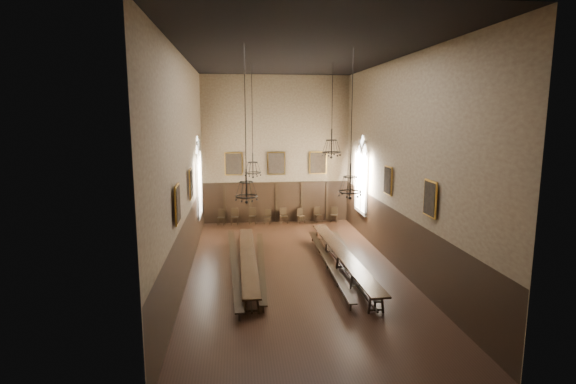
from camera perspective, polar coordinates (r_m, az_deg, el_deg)
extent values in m
cube|color=black|center=(19.71, 0.83, -9.89)|extent=(9.00, 18.00, 0.02)
cube|color=black|center=(18.73, 0.90, 17.09)|extent=(9.00, 18.00, 0.02)
cube|color=#806E4F|center=(27.61, -1.53, 5.34)|extent=(9.00, 0.02, 9.00)
cube|color=#806E4F|center=(9.93, 7.52, -2.62)|extent=(9.00, 0.02, 9.00)
cube|color=#806E4F|center=(18.66, -13.02, 2.99)|extent=(0.02, 18.00, 9.00)
cube|color=#806E4F|center=(19.78, 13.96, 3.32)|extent=(0.02, 18.00, 9.00)
cube|color=black|center=(19.32, -5.08, -8.17)|extent=(0.66, 9.17, 0.06)
cube|color=black|center=(19.70, 6.94, -7.70)|extent=(0.94, 9.86, 0.07)
cube|color=black|center=(19.55, -6.86, -8.73)|extent=(0.72, 10.40, 0.05)
cube|color=black|center=(19.56, -3.43, -8.83)|extent=(0.61, 9.16, 0.05)
cube|color=black|center=(19.83, 5.03, -8.56)|extent=(0.42, 9.41, 0.05)
cube|color=black|center=(20.08, 8.05, -8.40)|extent=(0.83, 9.28, 0.05)
cube|color=black|center=(27.68, -8.49, -3.24)|extent=(0.48, 0.48, 0.05)
cube|color=black|center=(27.80, -8.49, -2.66)|extent=(0.42, 0.10, 0.50)
cube|color=black|center=(27.62, -6.80, -3.19)|extent=(0.48, 0.48, 0.05)
cube|color=black|center=(27.75, -6.81, -2.57)|extent=(0.44, 0.09, 0.52)
cube|color=black|center=(27.72, -4.55, -3.12)|extent=(0.45, 0.45, 0.05)
cube|color=black|center=(27.84, -4.57, -2.52)|extent=(0.43, 0.06, 0.51)
cube|color=black|center=(27.66, -2.60, -3.21)|extent=(0.49, 0.49, 0.05)
cube|color=black|center=(27.77, -2.63, -2.66)|extent=(0.39, 0.15, 0.47)
cube|color=black|center=(27.78, -0.53, -3.09)|extent=(0.48, 0.48, 0.05)
cube|color=black|center=(27.90, -0.57, -2.51)|extent=(0.42, 0.10, 0.50)
cube|color=black|center=(27.91, 1.66, -3.06)|extent=(0.51, 0.51, 0.05)
cube|color=black|center=(28.03, 1.61, -2.51)|extent=(0.39, 0.17, 0.48)
cube|color=black|center=(28.14, 3.86, -2.95)|extent=(0.53, 0.53, 0.05)
cube|color=black|center=(28.26, 3.80, -2.38)|extent=(0.41, 0.18, 0.50)
cube|color=black|center=(28.26, 5.86, -2.93)|extent=(0.52, 0.52, 0.05)
cube|color=black|center=(28.38, 5.79, -2.37)|extent=(0.40, 0.17, 0.49)
cylinder|color=black|center=(21.04, -4.58, 10.60)|extent=(0.03, 0.03, 4.12)
torus|color=black|center=(21.21, -4.47, 2.45)|extent=(0.77, 0.77, 0.05)
torus|color=black|center=(21.15, -4.49, 3.78)|extent=(0.49, 0.49, 0.04)
cylinder|color=black|center=(21.16, -4.49, 3.54)|extent=(0.05, 0.05, 1.08)
cylinder|color=black|center=(21.36, 5.66, 12.04)|extent=(0.03, 0.03, 3.03)
torus|color=black|center=(21.42, 5.54, 5.05)|extent=(0.89, 0.89, 0.05)
torus|color=black|center=(21.38, 5.57, 6.58)|extent=(0.56, 0.56, 0.04)
cylinder|color=black|center=(21.38, 5.56, 6.30)|extent=(0.06, 0.06, 1.25)
cylinder|color=black|center=(15.74, -5.47, 10.65)|extent=(0.03, 0.03, 4.25)
torus|color=black|center=(15.99, -5.29, -0.54)|extent=(0.79, 0.79, 0.05)
torus|color=black|center=(15.91, -5.32, 1.27)|extent=(0.50, 0.50, 0.04)
cylinder|color=black|center=(15.92, -5.31, 0.94)|extent=(0.06, 0.06, 1.12)
cylinder|color=black|center=(16.70, 8.13, 10.73)|extent=(0.03, 0.03, 4.14)
torus|color=black|center=(16.93, 7.87, 0.04)|extent=(0.87, 0.87, 0.05)
torus|color=black|center=(16.85, 7.92, 1.92)|extent=(0.55, 0.55, 0.04)
cylinder|color=black|center=(16.86, 7.91, 1.58)|extent=(0.06, 0.06, 1.23)
cube|color=#B4802B|center=(27.45, -6.92, 3.57)|extent=(1.10, 0.12, 1.40)
cube|color=black|center=(27.45, -6.92, 3.57)|extent=(0.98, 0.02, 1.28)
cube|color=#B4802B|center=(27.56, -1.50, 3.66)|extent=(1.10, 0.12, 1.40)
cube|color=black|center=(27.56, -1.50, 3.66)|extent=(0.98, 0.02, 1.28)
cube|color=#B4802B|center=(27.90, 3.84, 3.72)|extent=(1.10, 0.12, 1.40)
cube|color=black|center=(27.90, 3.84, 3.72)|extent=(0.98, 0.02, 1.28)
cube|color=#B4802B|center=(19.74, -12.24, 1.03)|extent=(0.12, 1.00, 1.30)
cube|color=black|center=(19.74, -12.24, 1.03)|extent=(0.02, 0.88, 1.18)
cube|color=#B4802B|center=(15.33, -13.87, -1.50)|extent=(0.12, 1.00, 1.30)
cube|color=black|center=(15.33, -13.87, -1.50)|extent=(0.02, 0.88, 1.18)
cube|color=#B4802B|center=(20.76, 12.58, 1.44)|extent=(0.12, 1.00, 1.30)
cube|color=black|center=(20.76, 12.58, 1.44)|extent=(0.02, 0.88, 1.18)
cube|color=#B4802B|center=(16.63, 17.60, -0.81)|extent=(0.12, 1.00, 1.30)
cube|color=black|center=(16.63, 17.60, -0.81)|extent=(0.02, 0.88, 1.18)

